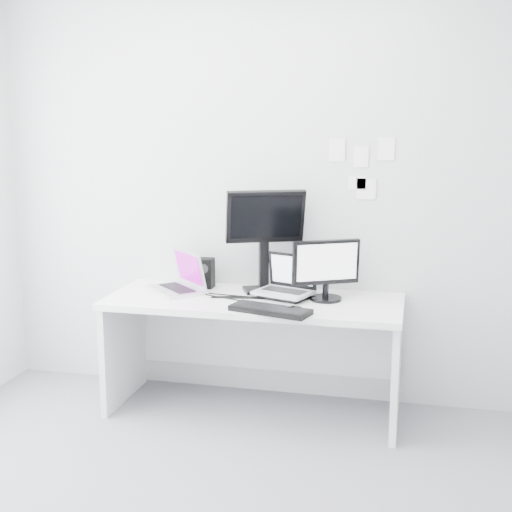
# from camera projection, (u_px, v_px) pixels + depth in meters

# --- Properties ---
(back_wall) EXTENTS (3.60, 0.00, 3.60)m
(back_wall) POSITION_uv_depth(u_px,v_px,m) (266.00, 192.00, 4.44)
(back_wall) COLOR #BABDBF
(back_wall) RESTS_ON ground
(desk) EXTENTS (1.80, 0.70, 0.73)m
(desk) POSITION_uv_depth(u_px,v_px,m) (254.00, 356.00, 4.30)
(desk) COLOR white
(desk) RESTS_ON ground
(macbook) EXTENTS (0.45, 0.45, 0.27)m
(macbook) POSITION_uv_depth(u_px,v_px,m) (174.00, 271.00, 4.37)
(macbook) COLOR silver
(macbook) RESTS_ON desk
(speaker) EXTENTS (0.11, 0.11, 0.19)m
(speaker) POSITION_uv_depth(u_px,v_px,m) (206.00, 273.00, 4.49)
(speaker) COLOR black
(speaker) RESTS_ON desk
(dell_laptop) EXTENTS (0.40, 0.35, 0.27)m
(dell_laptop) POSITION_uv_depth(u_px,v_px,m) (283.00, 276.00, 4.21)
(dell_laptop) COLOR #ABAEB3
(dell_laptop) RESTS_ON desk
(rear_monitor) EXTENTS (0.52, 0.36, 0.67)m
(rear_monitor) POSITION_uv_depth(u_px,v_px,m) (265.00, 240.00, 4.34)
(rear_monitor) COLOR black
(rear_monitor) RESTS_ON desk
(samsung_monitor) EXTENTS (0.46, 0.37, 0.38)m
(samsung_monitor) POSITION_uv_depth(u_px,v_px,m) (326.00, 269.00, 4.15)
(samsung_monitor) COLOR black
(samsung_monitor) RESTS_ON desk
(keyboard) EXTENTS (0.49, 0.28, 0.03)m
(keyboard) POSITION_uv_depth(u_px,v_px,m) (270.00, 310.00, 3.91)
(keyboard) COLOR black
(keyboard) RESTS_ON desk
(mouse) EXTENTS (0.13, 0.11, 0.04)m
(mouse) POSITION_uv_depth(u_px,v_px,m) (293.00, 309.00, 3.92)
(mouse) COLOR black
(mouse) RESTS_ON desk
(wall_note_0) EXTENTS (0.10, 0.00, 0.14)m
(wall_note_0) POSITION_uv_depth(u_px,v_px,m) (337.00, 150.00, 4.29)
(wall_note_0) COLOR white
(wall_note_0) RESTS_ON back_wall
(wall_note_1) EXTENTS (0.09, 0.00, 0.13)m
(wall_note_1) POSITION_uv_depth(u_px,v_px,m) (361.00, 157.00, 4.26)
(wall_note_1) COLOR white
(wall_note_1) RESTS_ON back_wall
(wall_note_2) EXTENTS (0.10, 0.00, 0.14)m
(wall_note_2) POSITION_uv_depth(u_px,v_px,m) (386.00, 149.00, 4.22)
(wall_note_2) COLOR white
(wall_note_2) RESTS_ON back_wall
(wall_note_3) EXTENTS (0.11, 0.00, 0.08)m
(wall_note_3) POSITION_uv_depth(u_px,v_px,m) (357.00, 183.00, 4.29)
(wall_note_3) COLOR white
(wall_note_3) RESTS_ON back_wall
(wall_note_4) EXTENTS (0.12, 0.00, 0.13)m
(wall_note_4) POSITION_uv_depth(u_px,v_px,m) (366.00, 189.00, 4.29)
(wall_note_4) COLOR white
(wall_note_4) RESTS_ON back_wall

